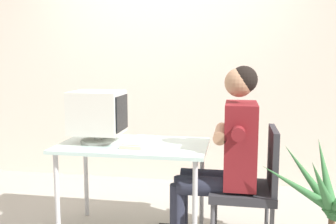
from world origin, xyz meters
TOP-DOWN VIEW (x-y plane):
  - wall_back at (0.30, 1.40)m, footprint 8.00×0.10m
  - desk at (0.00, 0.00)m, footprint 1.12×0.66m
  - crt_monitor at (-0.28, 0.00)m, footprint 0.39×0.32m
  - keyboard at (0.04, 0.01)m, footprint 0.18×0.42m
  - office_chair at (0.89, -0.05)m, footprint 0.45×0.45m
  - person_seated at (0.70, -0.05)m, footprint 0.73×0.59m
  - potted_plant at (1.36, -0.35)m, footprint 0.83×0.77m

SIDE VIEW (x-z plane):
  - potted_plant at x=1.36m, z-range -0.05..0.80m
  - office_chair at x=0.89m, z-range 0.04..0.92m
  - desk at x=0.00m, z-range 0.29..1.01m
  - person_seated at x=0.70m, z-range 0.05..1.36m
  - keyboard at x=0.04m, z-range 0.72..0.75m
  - crt_monitor at x=-0.28m, z-range 0.75..1.14m
  - wall_back at x=0.30m, z-range 0.00..3.00m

